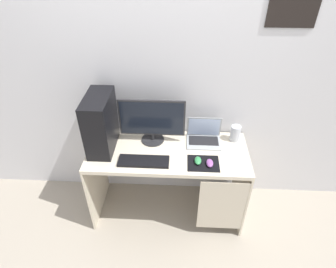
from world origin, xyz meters
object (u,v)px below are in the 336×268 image
object	(u,v)px
speaker	(235,133)
keyboard	(144,161)
monitor	(152,121)
mouse_left	(198,161)
pc_tower	(101,123)
mouse_right	(210,163)
laptop	(204,137)

from	to	relation	value
speaker	keyboard	xyz separation A→B (m)	(-0.79, -0.34, -0.06)
monitor	mouse_left	distance (m)	0.52
speaker	mouse_left	world-z (taller)	speaker
pc_tower	mouse_right	distance (m)	0.96
pc_tower	speaker	world-z (taller)	pc_tower
monitor	mouse_right	world-z (taller)	monitor
monitor	keyboard	bearing A→B (deg)	-99.00
mouse_left	mouse_right	bearing A→B (deg)	-14.74
mouse_left	laptop	bearing A→B (deg)	78.51
keyboard	mouse_right	distance (m)	0.54
laptop	speaker	bearing A→B (deg)	5.33
laptop	speaker	world-z (taller)	laptop
monitor	speaker	size ratio (longest dim) A/B	3.84
laptop	mouse_left	distance (m)	0.30
pc_tower	laptop	world-z (taller)	pc_tower
speaker	mouse_left	xyz separation A→B (m)	(-0.34, -0.32, -0.05)
keyboard	mouse_right	size ratio (longest dim) A/B	4.38
pc_tower	speaker	size ratio (longest dim) A/B	3.31
keyboard	mouse_left	world-z (taller)	mouse_left
monitor	pc_tower	bearing A→B (deg)	-166.70
speaker	mouse_right	bearing A→B (deg)	-125.40
pc_tower	monitor	world-z (taller)	pc_tower
laptop	pc_tower	bearing A→B (deg)	-172.14
mouse_right	keyboard	bearing A→B (deg)	179.47
pc_tower	mouse_left	distance (m)	0.87
speaker	mouse_left	size ratio (longest dim) A/B	1.56
speaker	mouse_right	xyz separation A→B (m)	(-0.25, -0.35, -0.05)
pc_tower	keyboard	size ratio (longest dim) A/B	1.18
pc_tower	mouse_left	xyz separation A→B (m)	(0.82, -0.18, -0.23)
monitor	mouse_right	distance (m)	0.61
keyboard	mouse_right	world-z (taller)	mouse_right
monitor	mouse_left	bearing A→B (deg)	-34.46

